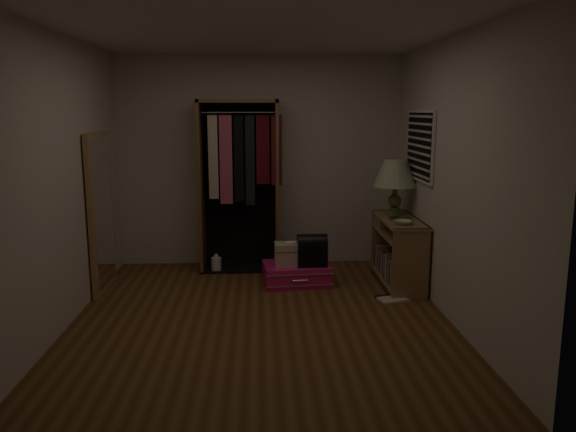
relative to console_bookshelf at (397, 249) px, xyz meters
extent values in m
plane|color=#583619|center=(-1.54, -1.05, -0.39)|extent=(4.00, 4.00, 0.00)
cube|color=beige|center=(-1.54, 0.95, 0.91)|extent=(3.50, 0.02, 2.60)
cube|color=beige|center=(-1.54, -3.05, 0.91)|extent=(3.50, 0.02, 2.60)
cube|color=beige|center=(0.21, -1.05, 0.91)|extent=(0.02, 4.00, 2.60)
cube|color=beige|center=(-3.29, -1.05, 0.91)|extent=(0.02, 4.00, 2.60)
cube|color=silver|center=(-1.54, -1.05, 2.21)|extent=(3.50, 4.00, 0.01)
cube|color=white|center=(0.19, -0.05, 1.16)|extent=(0.03, 0.96, 0.76)
cube|color=black|center=(0.19, -0.05, 1.16)|extent=(0.03, 0.90, 0.70)
cube|color=silver|center=(0.18, -0.05, 0.85)|extent=(0.01, 0.88, 0.02)
cube|color=silver|center=(0.18, -0.05, 0.93)|extent=(0.01, 0.88, 0.02)
cube|color=silver|center=(0.18, -0.05, 1.00)|extent=(0.01, 0.88, 0.02)
cube|color=silver|center=(0.18, -0.05, 1.08)|extent=(0.01, 0.88, 0.02)
cube|color=silver|center=(0.18, -0.05, 1.16)|extent=(0.01, 0.88, 0.02)
cube|color=silver|center=(0.18, -0.05, 1.24)|extent=(0.01, 0.88, 0.02)
cube|color=silver|center=(0.18, -0.05, 1.31)|extent=(0.01, 0.88, 0.02)
cube|color=silver|center=(0.18, -0.05, 1.39)|extent=(0.01, 0.88, 0.02)
cube|color=silver|center=(0.18, -0.05, 1.47)|extent=(0.01, 0.88, 0.02)
cube|color=olive|center=(0.00, -0.58, -0.02)|extent=(0.40, 0.03, 0.75)
cube|color=olive|center=(0.00, 0.49, -0.02)|extent=(0.40, 0.03, 0.75)
cube|color=olive|center=(0.00, -0.05, -0.33)|extent=(0.40, 1.04, 0.03)
cube|color=olive|center=(0.00, -0.05, 0.18)|extent=(0.40, 1.04, 0.03)
cube|color=olive|center=(0.00, -0.05, 0.34)|extent=(0.42, 1.12, 0.03)
cube|color=brown|center=(0.19, -0.05, -0.02)|extent=(0.02, 1.10, 0.75)
cube|color=olive|center=(-0.01, 0.28, 0.25)|extent=(0.36, 0.38, 0.13)
cube|color=gray|center=(-0.08, -0.52, -0.20)|extent=(0.17, 0.04, 0.22)
cube|color=#4C3833|center=(-0.08, -0.46, -0.20)|extent=(0.17, 0.05, 0.24)
cube|color=#B7AD99|center=(-0.06, -0.41, -0.17)|extent=(0.20, 0.03, 0.30)
cube|color=brown|center=(-0.09, -0.37, -0.20)|extent=(0.15, 0.04, 0.23)
cube|color=#3F4C59|center=(-0.07, -0.32, -0.19)|extent=(0.19, 0.05, 0.25)
cube|color=gray|center=(-0.08, -0.27, -0.19)|extent=(0.18, 0.04, 0.24)
cube|color=#59594C|center=(-0.06, -0.23, -0.20)|extent=(0.21, 0.04, 0.24)
cube|color=#B2724C|center=(-0.06, -0.18, -0.16)|extent=(0.22, 0.03, 0.32)
cube|color=beige|center=(-0.08, -0.14, -0.17)|extent=(0.16, 0.04, 0.30)
cube|color=#332D38|center=(-0.08, -0.10, -0.19)|extent=(0.18, 0.03, 0.26)
cube|color=gray|center=(-0.06, -0.05, -0.18)|extent=(0.21, 0.05, 0.27)
cube|color=#4C3833|center=(-0.08, 0.00, -0.17)|extent=(0.17, 0.03, 0.30)
cube|color=#B7AD99|center=(-0.06, 0.05, -0.18)|extent=(0.20, 0.04, 0.26)
cube|color=brown|center=(-0.09, 0.11, -0.17)|extent=(0.16, 0.03, 0.30)
cube|color=#3F4C59|center=(-0.08, 0.16, -0.17)|extent=(0.16, 0.04, 0.30)
cube|color=gray|center=(-0.06, 0.21, -0.19)|extent=(0.21, 0.04, 0.25)
cube|color=#59594C|center=(-0.09, 0.26, -0.18)|extent=(0.16, 0.05, 0.27)
cube|color=#B2724C|center=(-0.06, 0.32, -0.18)|extent=(0.22, 0.05, 0.27)
cube|color=beige|center=(-0.08, 0.36, -0.18)|extent=(0.17, 0.03, 0.27)
cube|color=#332D38|center=(-0.06, 0.41, -0.20)|extent=(0.20, 0.05, 0.24)
cube|color=brown|center=(-2.24, 0.69, 0.63)|extent=(0.04, 0.50, 2.05)
cube|color=brown|center=(-1.33, 0.69, 0.63)|extent=(0.04, 0.50, 2.05)
cube|color=brown|center=(-1.79, 0.69, 1.64)|extent=(0.95, 0.50, 0.04)
cube|color=black|center=(-1.79, 0.93, 0.63)|extent=(0.95, 0.02, 2.05)
cube|color=black|center=(-1.79, 0.69, -0.38)|extent=(0.95, 0.50, 0.02)
cylinder|color=white|center=(-1.79, 0.69, 1.51)|extent=(0.87, 0.02, 0.02)
cube|color=beige|center=(-2.08, 0.67, 0.99)|extent=(0.11, 0.13, 0.99)
cube|color=#BF4C72|center=(-1.93, 0.67, 0.96)|extent=(0.15, 0.15, 1.05)
cube|color=black|center=(-1.78, 0.67, 0.97)|extent=(0.11, 0.14, 1.02)
cube|color=black|center=(-1.65, 0.67, 0.95)|extent=(0.11, 0.14, 1.07)
cube|color=#590F19|center=(-1.50, 0.67, 1.07)|extent=(0.16, 0.10, 0.81)
cube|color=maroon|center=(-1.33, 0.67, 1.07)|extent=(0.13, 0.11, 0.83)
cube|color=#A98152|center=(-3.24, -0.05, 0.46)|extent=(0.05, 0.80, 1.70)
cube|color=white|center=(-3.21, -0.05, 0.46)|extent=(0.01, 0.68, 1.58)
cube|color=#D21971|center=(-1.13, 0.03, -0.28)|extent=(0.77, 0.58, 0.23)
cube|color=white|center=(-1.13, 0.03, -0.34)|extent=(0.79, 0.60, 0.01)
cube|color=white|center=(-1.13, 0.03, -0.22)|extent=(0.79, 0.60, 0.01)
cylinder|color=white|center=(-1.11, -0.24, -0.28)|extent=(0.17, 0.04, 0.02)
cube|color=#BDA890|center=(-1.20, 0.00, -0.04)|extent=(0.37, 0.26, 0.25)
cube|color=brown|center=(-1.20, 0.00, 0.01)|extent=(0.37, 0.27, 0.01)
cylinder|color=white|center=(-1.20, 0.00, 0.09)|extent=(0.10, 0.02, 0.02)
cube|color=black|center=(-0.97, -0.04, -0.04)|extent=(0.33, 0.22, 0.25)
cylinder|color=black|center=(-0.97, -0.04, 0.09)|extent=(0.33, 0.22, 0.21)
cylinder|color=#4B5529|center=(0.00, 0.22, 0.38)|extent=(0.27, 0.27, 0.04)
cylinder|color=#4B5529|center=(0.00, 0.22, 0.42)|extent=(0.16, 0.16, 0.04)
sphere|color=#4B5529|center=(0.00, 0.22, 0.52)|extent=(0.19, 0.19, 0.15)
cylinder|color=#4B5529|center=(0.00, 0.22, 0.64)|extent=(0.07, 0.07, 0.09)
cone|color=beige|center=(0.00, 0.22, 0.83)|extent=(0.64, 0.64, 0.30)
cone|color=beige|center=(0.00, 0.22, 0.83)|extent=(0.57, 0.57, 0.29)
cylinder|color=#AD8942|center=(0.00, -0.09, 0.37)|extent=(0.33, 0.33, 0.01)
imported|color=#A8CAAA|center=(-0.05, -0.37, 0.38)|extent=(0.24, 0.24, 0.05)
cylinder|color=white|center=(-2.07, 0.55, -0.30)|extent=(0.13, 0.13, 0.17)
cylinder|color=white|center=(-2.07, 0.55, -0.20)|extent=(0.05, 0.05, 0.04)
cube|color=beige|center=(-0.19, -0.59, -0.38)|extent=(0.33, 0.29, 0.02)
cube|color=black|center=(-0.21, -0.50, -0.38)|extent=(0.28, 0.11, 0.03)
camera|label=1|loc=(-1.54, -6.05, 1.53)|focal=35.00mm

